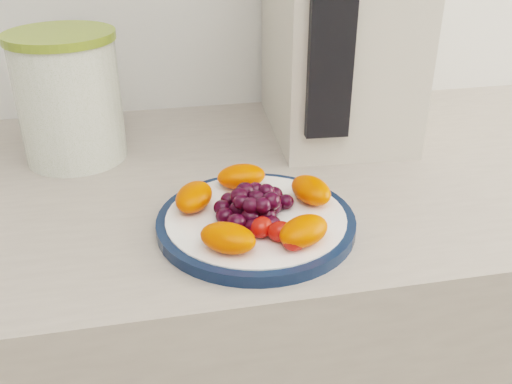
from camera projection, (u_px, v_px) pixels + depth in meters
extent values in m
cylinder|color=#0D1C37|center=(256.00, 223.00, 0.70)|extent=(0.24, 0.24, 0.01)
cylinder|color=white|center=(256.00, 222.00, 0.70)|extent=(0.22, 0.22, 0.02)
cylinder|color=#4D6222|center=(70.00, 101.00, 0.84)|extent=(0.18, 0.18, 0.18)
cylinder|color=olive|center=(59.00, 36.00, 0.80)|extent=(0.19, 0.19, 0.01)
cube|color=beige|center=(339.00, 22.00, 0.90)|extent=(0.23, 0.30, 0.36)
cube|color=black|center=(331.00, 42.00, 0.77)|extent=(0.06, 0.02, 0.27)
ellipsoid|color=#FF3500|center=(311.00, 190.00, 0.72)|extent=(0.06, 0.07, 0.03)
ellipsoid|color=#FF3500|center=(241.00, 176.00, 0.75)|extent=(0.07, 0.04, 0.03)
ellipsoid|color=#FF3500|center=(194.00, 197.00, 0.70)|extent=(0.07, 0.08, 0.03)
ellipsoid|color=#FF3500|center=(228.00, 238.00, 0.62)|extent=(0.08, 0.07, 0.03)
ellipsoid|color=#FF3500|center=(304.00, 231.00, 0.63)|extent=(0.08, 0.07, 0.03)
ellipsoid|color=black|center=(256.00, 208.00, 0.69)|extent=(0.02, 0.02, 0.02)
ellipsoid|color=black|center=(273.00, 207.00, 0.69)|extent=(0.02, 0.02, 0.02)
ellipsoid|color=black|center=(261.00, 201.00, 0.71)|extent=(0.02, 0.02, 0.02)
ellipsoid|color=black|center=(245.00, 202.00, 0.70)|extent=(0.02, 0.02, 0.02)
ellipsoid|color=black|center=(239.00, 210.00, 0.68)|extent=(0.02, 0.02, 0.02)
ellipsoid|color=black|center=(250.00, 217.00, 0.67)|extent=(0.02, 0.02, 0.02)
ellipsoid|color=black|center=(268.00, 216.00, 0.67)|extent=(0.02, 0.02, 0.02)
ellipsoid|color=black|center=(286.00, 202.00, 0.71)|extent=(0.02, 0.02, 0.02)
ellipsoid|color=black|center=(274.00, 195.00, 0.72)|extent=(0.02, 0.02, 0.02)
ellipsoid|color=black|center=(258.00, 192.00, 0.72)|extent=(0.02, 0.02, 0.02)
ellipsoid|color=black|center=(242.00, 195.00, 0.72)|extent=(0.02, 0.02, 0.02)
ellipsoid|color=black|center=(228.00, 200.00, 0.71)|extent=(0.02, 0.02, 0.02)
ellipsoid|color=black|center=(222.00, 208.00, 0.69)|extent=(0.02, 0.02, 0.02)
ellipsoid|color=black|center=(225.00, 216.00, 0.67)|extent=(0.02, 0.02, 0.02)
ellipsoid|color=black|center=(236.00, 223.00, 0.66)|extent=(0.02, 0.02, 0.02)
ellipsoid|color=black|center=(254.00, 227.00, 0.65)|extent=(0.02, 0.02, 0.02)
ellipsoid|color=black|center=(272.00, 225.00, 0.66)|extent=(0.02, 0.02, 0.02)
ellipsoid|color=black|center=(256.00, 198.00, 0.68)|extent=(0.02, 0.02, 0.02)
ellipsoid|color=black|center=(266.00, 192.00, 0.70)|extent=(0.02, 0.02, 0.02)
ellipsoid|color=black|center=(256.00, 190.00, 0.70)|extent=(0.02, 0.02, 0.02)
ellipsoid|color=black|center=(245.00, 191.00, 0.69)|extent=(0.02, 0.02, 0.02)
ellipsoid|color=black|center=(240.00, 196.00, 0.68)|extent=(0.02, 0.02, 0.02)
ellipsoid|color=black|center=(242.00, 202.00, 0.67)|extent=(0.02, 0.02, 0.02)
ellipsoid|color=black|center=(251.00, 206.00, 0.66)|extent=(0.02, 0.02, 0.02)
ellipsoid|color=black|center=(262.00, 205.00, 0.66)|extent=(0.02, 0.02, 0.02)
ellipsoid|color=black|center=(271.00, 201.00, 0.67)|extent=(0.02, 0.02, 0.02)
ellipsoid|color=red|center=(280.00, 231.00, 0.64)|extent=(0.03, 0.03, 0.02)
ellipsoid|color=red|center=(300.00, 227.00, 0.65)|extent=(0.03, 0.03, 0.02)
ellipsoid|color=red|center=(295.00, 240.00, 0.62)|extent=(0.04, 0.04, 0.02)
ellipsoid|color=red|center=(262.00, 227.00, 0.65)|extent=(0.04, 0.04, 0.02)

